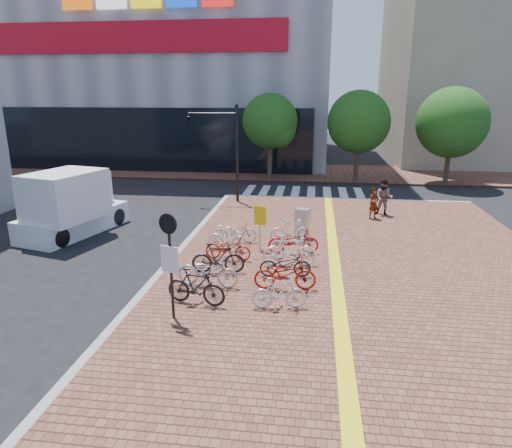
# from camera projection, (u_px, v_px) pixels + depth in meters

# --- Properties ---
(ground) EXTENTS (120.00, 120.00, 0.00)m
(ground) POSITION_uv_depth(u_px,v_px,m) (277.00, 278.00, 15.59)
(ground) COLOR black
(ground) RESTS_ON ground
(sidewalk) EXTENTS (14.00, 34.00, 0.15)m
(sidewalk) POSITION_uv_depth(u_px,v_px,m) (389.00, 365.00, 10.43)
(sidewalk) COLOR brown
(sidewalk) RESTS_ON ground
(tactile_strip) EXTENTS (0.40, 34.00, 0.01)m
(tactile_strip) POSITION_uv_depth(u_px,v_px,m) (345.00, 359.00, 10.53)
(tactile_strip) COLOR yellow
(tactile_strip) RESTS_ON sidewalk
(kerb_west) EXTENTS (0.25, 34.00, 0.15)m
(kerb_west) POSITION_uv_depth(u_px,v_px,m) (99.00, 345.00, 11.29)
(kerb_west) COLOR gray
(kerb_west) RESTS_ON ground
(kerb_north) EXTENTS (14.00, 0.25, 0.15)m
(kerb_north) POSITION_uv_depth(u_px,v_px,m) (345.00, 200.00, 26.63)
(kerb_north) COLOR gray
(kerb_north) RESTS_ON ground
(far_sidewalk) EXTENTS (70.00, 8.00, 0.15)m
(far_sidewalk) POSITION_uv_depth(u_px,v_px,m) (299.00, 173.00, 35.58)
(far_sidewalk) COLOR brown
(far_sidewalk) RESTS_ON ground
(department_store) EXTENTS (36.00, 24.27, 28.00)m
(department_store) POSITION_uv_depth(u_px,v_px,m) (142.00, 8.00, 44.13)
(department_store) COLOR gray
(department_store) RESTS_ON ground
(building_beige) EXTENTS (20.00, 18.00, 18.00)m
(building_beige) POSITION_uv_depth(u_px,v_px,m) (505.00, 59.00, 41.37)
(building_beige) COLOR gray
(building_beige) RESTS_ON ground
(crosswalk) EXTENTS (7.50, 4.00, 0.01)m
(crosswalk) POSITION_uv_depth(u_px,v_px,m) (303.00, 192.00, 28.86)
(crosswalk) COLOR silver
(crosswalk) RESTS_ON ground
(street_trees) EXTENTS (16.20, 4.60, 6.35)m
(street_trees) POSITION_uv_depth(u_px,v_px,m) (375.00, 124.00, 30.46)
(street_trees) COLOR #38281E
(street_trees) RESTS_ON far_sidewalk
(bike_0) EXTENTS (1.86, 0.82, 1.08)m
(bike_0) POSITION_uv_depth(u_px,v_px,m) (196.00, 287.00, 13.17)
(bike_0) COLOR black
(bike_0) RESTS_ON sidewalk
(bike_1) EXTENTS (2.04, 0.87, 1.05)m
(bike_1) POSITION_uv_depth(u_px,v_px,m) (208.00, 271.00, 14.40)
(bike_1) COLOR #AEAEB2
(bike_1) RESTS_ON sidewalk
(bike_2) EXTENTS (1.85, 0.73, 1.08)m
(bike_2) POSITION_uv_depth(u_px,v_px,m) (218.00, 258.00, 15.44)
(bike_2) COLOR black
(bike_2) RESTS_ON sidewalk
(bike_3) EXTENTS (1.78, 0.77, 0.91)m
(bike_3) POSITION_uv_depth(u_px,v_px,m) (228.00, 248.00, 16.73)
(bike_3) COLOR red
(bike_3) RESTS_ON sidewalk
(bike_4) EXTENTS (1.71, 0.79, 0.99)m
(bike_4) POSITION_uv_depth(u_px,v_px,m) (227.00, 238.00, 17.73)
(bike_4) COLOR silver
(bike_4) RESTS_ON sidewalk
(bike_5) EXTENTS (1.85, 0.83, 0.94)m
(bike_5) POSITION_uv_depth(u_px,v_px,m) (235.00, 232.00, 18.63)
(bike_5) COLOR #B4B4B9
(bike_5) RESTS_ON sidewalk
(bike_6) EXTENTS (1.62, 0.68, 0.95)m
(bike_6) POSITION_uv_depth(u_px,v_px,m) (279.00, 293.00, 12.92)
(bike_6) COLOR silver
(bike_6) RESTS_ON sidewalk
(bike_7) EXTENTS (1.98, 0.83, 1.02)m
(bike_7) POSITION_uv_depth(u_px,v_px,m) (285.00, 274.00, 14.17)
(bike_7) COLOR #A7160B
(bike_7) RESTS_ON sidewalk
(bike_8) EXTENTS (1.76, 0.76, 0.90)m
(bike_8) POSITION_uv_depth(u_px,v_px,m) (285.00, 264.00, 15.17)
(bike_8) COLOR black
(bike_8) RESTS_ON sidewalk
(bike_9) EXTENTS (1.99, 0.82, 1.16)m
(bike_9) POSITION_uv_depth(u_px,v_px,m) (290.00, 250.00, 16.07)
(bike_9) COLOR white
(bike_9) RESTS_ON sidewalk
(bike_10) EXTENTS (2.00, 0.95, 1.01)m
(bike_10) POSITION_uv_depth(u_px,v_px,m) (293.00, 241.00, 17.33)
(bike_10) COLOR #B10C1B
(bike_10) RESTS_ON sidewalk
(bike_11) EXTENTS (1.74, 0.78, 1.01)m
(bike_11) POSITION_uv_depth(u_px,v_px,m) (291.00, 231.00, 18.60)
(bike_11) COLOR silver
(bike_11) RESTS_ON sidewalk
(pedestrian_a) EXTENTS (0.67, 0.61, 1.53)m
(pedestrian_a) POSITION_uv_depth(u_px,v_px,m) (374.00, 203.00, 22.14)
(pedestrian_a) COLOR gray
(pedestrian_a) RESTS_ON sidewalk
(pedestrian_b) EXTENTS (1.04, 0.93, 1.79)m
(pedestrian_b) POSITION_uv_depth(u_px,v_px,m) (384.00, 198.00, 22.75)
(pedestrian_b) COLOR #454857
(pedestrian_b) RESTS_ON sidewalk
(utility_box) EXTENTS (0.68, 0.58, 1.25)m
(utility_box) POSITION_uv_depth(u_px,v_px,m) (302.00, 223.00, 19.31)
(utility_box) COLOR #B1B0B5
(utility_box) RESTS_ON sidewalk
(yellow_sign) EXTENTS (0.47, 0.20, 1.76)m
(yellow_sign) POSITION_uv_depth(u_px,v_px,m) (260.00, 219.00, 17.61)
(yellow_sign) COLOR #B7B7BC
(yellow_sign) RESTS_ON sidewalk
(notice_sign) EXTENTS (0.53, 0.22, 2.96)m
(notice_sign) POSITION_uv_depth(u_px,v_px,m) (170.00, 254.00, 11.96)
(notice_sign) COLOR black
(notice_sign) RESTS_ON sidewalk
(traffic_light_pole) EXTENTS (2.87, 1.11, 5.34)m
(traffic_light_pole) POSITION_uv_depth(u_px,v_px,m) (215.00, 135.00, 25.04)
(traffic_light_pole) COLOR black
(traffic_light_pole) RESTS_ON sidewalk
(box_truck) EXTENTS (3.38, 5.41, 2.91)m
(box_truck) POSITION_uv_depth(u_px,v_px,m) (71.00, 204.00, 20.15)
(box_truck) COLOR white
(box_truck) RESTS_ON ground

